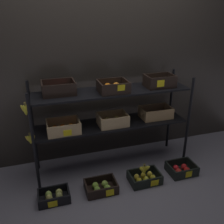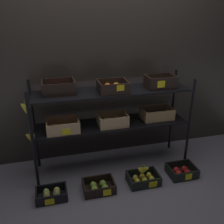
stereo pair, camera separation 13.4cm
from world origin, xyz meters
The scene contains 8 objects.
ground_plane centered at (0.00, 0.00, 0.00)m, with size 10.00×10.00×0.00m, color slate.
storefront_wall centered at (0.00, 0.41, 1.05)m, with size 4.14×0.12×2.10m, color #2D2823.
display_rack centered at (-0.02, -0.01, 0.77)m, with size 1.86×0.45×1.10m.
crate_ground_pear centered at (-0.74, -0.41, 0.05)m, with size 0.31×0.21×0.11m.
crate_ground_apple_green centered at (-0.25, -0.41, 0.04)m, with size 0.33×0.24×0.11m.
crate_ground_lemon centered at (0.25, -0.41, 0.05)m, with size 0.34×0.25×0.11m.
crate_ground_apple_red centered at (0.73, -0.39, 0.05)m, with size 0.31×0.26×0.12m.
banana_bunch_loose centered at (0.24, -0.41, 0.17)m, with size 0.15×0.04×0.13m.
Camera 2 is at (-0.65, -2.51, 1.81)m, focal length 40.17 mm.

